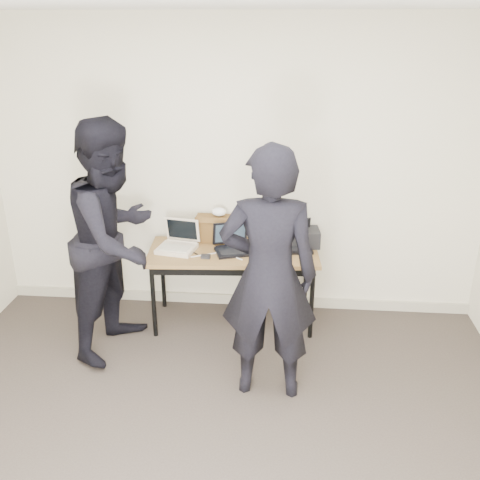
# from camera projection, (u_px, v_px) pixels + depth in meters

# --- Properties ---
(room) EXTENTS (4.60, 4.60, 2.80)m
(room) POSITION_uv_depth(u_px,v_px,m) (194.00, 286.00, 2.76)
(room) COLOR #3A322C
(room) RESTS_ON ground
(desk) EXTENTS (1.54, 0.75, 0.72)m
(desk) POSITION_uv_depth(u_px,v_px,m) (233.00, 257.00, 4.77)
(desk) COLOR brown
(desk) RESTS_ON ground
(laptop_beige) EXTENTS (0.37, 0.37, 0.26)m
(laptop_beige) POSITION_uv_depth(u_px,v_px,m) (178.00, 244.00, 4.76)
(laptop_beige) COLOR beige
(laptop_beige) RESTS_ON desk
(laptop_center) EXTENTS (0.40, 0.39, 0.24)m
(laptop_center) POSITION_uv_depth(u_px,v_px,m) (233.00, 245.00, 4.74)
(laptop_center) COLOR black
(laptop_center) RESTS_ON desk
(laptop_right) EXTENTS (0.38, 0.37, 0.25)m
(laptop_right) POSITION_uv_depth(u_px,v_px,m) (292.00, 241.00, 4.81)
(laptop_right) COLOR black
(laptop_right) RESTS_ON desk
(leather_satchel) EXTENTS (0.36, 0.18, 0.25)m
(leather_satchel) POSITION_uv_depth(u_px,v_px,m) (216.00, 228.00, 4.92)
(leather_satchel) COLOR brown
(leather_satchel) RESTS_ON desk
(tissue) EXTENTS (0.14, 0.11, 0.08)m
(tissue) POSITION_uv_depth(u_px,v_px,m) (219.00, 212.00, 4.86)
(tissue) COLOR white
(tissue) RESTS_ON leather_satchel
(equipment_box) EXTENTS (0.29, 0.25, 0.15)m
(equipment_box) POSITION_uv_depth(u_px,v_px,m) (304.00, 237.00, 4.84)
(equipment_box) COLOR black
(equipment_box) RESTS_ON desk
(power_brick) EXTENTS (0.08, 0.05, 0.03)m
(power_brick) POSITION_uv_depth(u_px,v_px,m) (206.00, 256.00, 4.60)
(power_brick) COLOR black
(power_brick) RESTS_ON desk
(cables) EXTENTS (1.16, 0.43, 0.01)m
(cables) POSITION_uv_depth(u_px,v_px,m) (238.00, 251.00, 4.74)
(cables) COLOR silver
(cables) RESTS_ON desk
(person_typist) EXTENTS (0.70, 0.46, 1.91)m
(person_typist) POSITION_uv_depth(u_px,v_px,m) (269.00, 276.00, 3.75)
(person_typist) COLOR black
(person_typist) RESTS_ON ground
(person_observer) EXTENTS (0.99, 1.13, 1.96)m
(person_observer) POSITION_uv_depth(u_px,v_px,m) (115.00, 239.00, 4.32)
(person_observer) COLOR black
(person_observer) RESTS_ON ground
(baseboard) EXTENTS (4.50, 0.03, 0.10)m
(baseboard) POSITION_uv_depth(u_px,v_px,m) (235.00, 299.00, 5.31)
(baseboard) COLOR #AEA690
(baseboard) RESTS_ON ground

